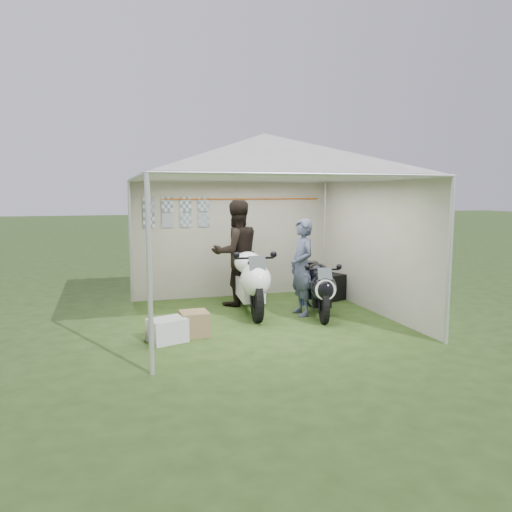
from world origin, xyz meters
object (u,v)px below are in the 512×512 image
(motorcycle_black, at_px, (319,286))
(paddock_stand, at_px, (311,298))
(canopy_tent, at_px, (264,161))
(motorcycle_white, at_px, (250,279))
(crate_2, at_px, (161,333))
(person_blue_jacket, at_px, (302,267))
(crate_1, at_px, (194,323))
(person_dark_jacket, at_px, (236,253))
(crate_0, at_px, (167,330))
(equipment_box, at_px, (330,287))

(motorcycle_black, bearing_deg, paddock_stand, 90.00)
(canopy_tent, xyz_separation_m, motorcycle_white, (-0.09, 0.48, -1.97))
(motorcycle_white, xyz_separation_m, crate_2, (-1.66, -1.23, -0.48))
(person_blue_jacket, bearing_deg, crate_1, -73.29)
(crate_1, bearing_deg, person_dark_jacket, 57.95)
(paddock_stand, relative_size, crate_0, 0.69)
(canopy_tent, distance_m, crate_1, 2.77)
(equipment_box, bearing_deg, person_blue_jacket, -135.84)
(crate_1, bearing_deg, person_blue_jacket, 19.25)
(motorcycle_white, relative_size, person_dark_jacket, 1.13)
(paddock_stand, bearing_deg, crate_2, -152.81)
(motorcycle_black, bearing_deg, person_blue_jacket, 170.39)
(person_blue_jacket, bearing_deg, canopy_tent, -85.94)
(motorcycle_black, bearing_deg, crate_2, -150.65)
(paddock_stand, bearing_deg, equipment_box, 28.03)
(motorcycle_black, relative_size, equipment_box, 3.59)
(person_dark_jacket, bearing_deg, person_blue_jacket, 118.70)
(person_blue_jacket, relative_size, crate_0, 3.32)
(motorcycle_black, distance_m, crate_1, 2.33)
(equipment_box, relative_size, crate_2, 1.54)
(person_dark_jacket, bearing_deg, motorcycle_white, 85.25)
(canopy_tent, xyz_separation_m, person_dark_jacket, (-0.15, 1.16, -1.60))
(canopy_tent, distance_m, paddock_stand, 2.83)
(motorcycle_black, relative_size, person_dark_jacket, 0.92)
(motorcycle_black, distance_m, crate_2, 2.84)
(person_dark_jacket, bearing_deg, crate_0, 42.17)
(equipment_box, distance_m, crate_1, 3.39)
(motorcycle_white, bearing_deg, crate_2, -137.30)
(person_dark_jacket, bearing_deg, paddock_stand, 153.61)
(crate_1, bearing_deg, motorcycle_black, 14.32)
(paddock_stand, bearing_deg, person_dark_jacket, 163.72)
(crate_0, relative_size, crate_1, 1.25)
(person_blue_jacket, relative_size, equipment_box, 3.29)
(motorcycle_white, bearing_deg, person_blue_jacket, -20.37)
(crate_2, bearing_deg, paddock_stand, 27.19)
(equipment_box, distance_m, crate_0, 3.85)
(paddock_stand, height_order, crate_1, crate_1)
(crate_1, bearing_deg, canopy_tent, 25.72)
(paddock_stand, xyz_separation_m, person_dark_jacket, (-1.34, 0.39, 0.84))
(person_dark_jacket, bearing_deg, motorcycle_black, 123.20)
(crate_0, bearing_deg, canopy_tent, 25.80)
(motorcycle_black, height_order, person_blue_jacket, person_blue_jacket)
(equipment_box, bearing_deg, motorcycle_black, -123.98)
(canopy_tent, relative_size, crate_1, 14.30)
(canopy_tent, xyz_separation_m, crate_1, (-1.26, -0.61, -2.40))
(motorcycle_black, height_order, person_dark_jacket, person_dark_jacket)
(person_dark_jacket, relative_size, crate_1, 4.91)
(motorcycle_white, xyz_separation_m, equipment_box, (1.79, 0.56, -0.35))
(paddock_stand, xyz_separation_m, crate_1, (-2.44, -1.37, 0.05))
(motorcycle_white, distance_m, crate_2, 2.12)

